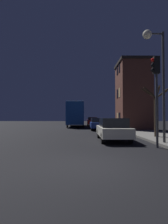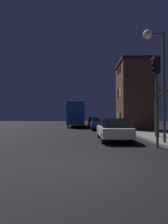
# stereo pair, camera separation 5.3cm
# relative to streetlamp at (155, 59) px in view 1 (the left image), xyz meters

# --- Properties ---
(ground_plane) EXTENTS (120.00, 120.00, 0.00)m
(ground_plane) POSITION_rel_streetlamp_xyz_m (-3.85, -4.06, -4.88)
(ground_plane) COLOR black
(brick_building) EXTENTS (3.74, 4.65, 8.18)m
(brick_building) POSITION_rel_streetlamp_xyz_m (2.01, 11.46, -0.62)
(brick_building) COLOR brown
(brick_building) RESTS_ON sidewalk
(streetlamp) EXTENTS (1.22, 0.51, 6.40)m
(streetlamp) POSITION_rel_streetlamp_xyz_m (0.00, 0.00, 0.00)
(streetlamp) COLOR #38383A
(streetlamp) RESTS_ON sidewalk
(traffic_light) EXTENTS (0.43, 0.24, 4.71)m
(traffic_light) POSITION_rel_streetlamp_xyz_m (-0.34, -0.89, -1.52)
(traffic_light) COLOR #38383A
(traffic_light) RESTS_ON ground
(bare_tree) EXTENTS (1.84, 1.39, 3.68)m
(bare_tree) POSITION_rel_streetlamp_xyz_m (1.24, 2.89, -2.88)
(bare_tree) COLOR #2D2319
(bare_tree) RESTS_ON sidewalk
(bus) EXTENTS (2.54, 9.82, 3.85)m
(bus) POSITION_rel_streetlamp_xyz_m (-5.24, 19.07, -2.60)
(bus) COLOR #194793
(bus) RESTS_ON ground
(car_near_lane) EXTENTS (1.83, 4.30, 1.50)m
(car_near_lane) POSITION_rel_streetlamp_xyz_m (-2.12, 1.88, -4.10)
(car_near_lane) COLOR beige
(car_near_lane) RESTS_ON ground
(car_mid_lane) EXTENTS (1.84, 4.78, 1.45)m
(car_mid_lane) POSITION_rel_streetlamp_xyz_m (-2.29, 11.43, -4.11)
(car_mid_lane) COLOR navy
(car_mid_lane) RESTS_ON ground
(car_far_lane) EXTENTS (1.83, 4.51, 1.54)m
(car_far_lane) POSITION_rel_streetlamp_xyz_m (-2.40, 21.71, -4.08)
(car_far_lane) COLOR #B21E19
(car_far_lane) RESTS_ON ground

